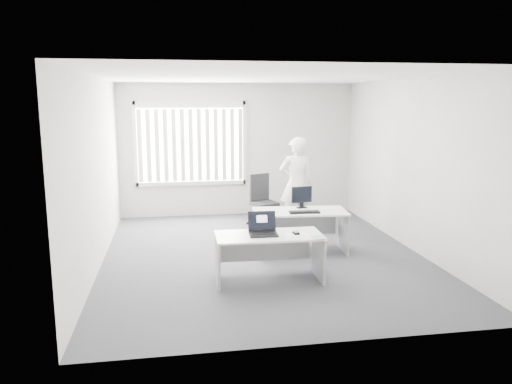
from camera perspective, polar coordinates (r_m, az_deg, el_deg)
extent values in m
plane|color=#4D4D54|center=(8.07, 0.80, -7.22)|extent=(6.00, 6.00, 0.00)
cube|color=beige|center=(10.70, -2.07, 4.84)|extent=(5.00, 0.02, 2.80)
cube|color=beige|center=(4.88, 7.19, -2.09)|extent=(5.00, 0.02, 2.80)
cube|color=beige|center=(7.71, -17.77, 2.13)|extent=(0.02, 6.00, 2.80)
cube|color=beige|center=(8.57, 17.54, 2.93)|extent=(0.02, 6.00, 2.80)
cube|color=white|center=(7.69, 0.86, 13.06)|extent=(5.00, 6.00, 0.02)
cube|color=silver|center=(10.57, -7.46, 5.50)|extent=(2.32, 0.06, 1.76)
cube|color=white|center=(6.78, 1.49, -5.00)|extent=(1.45, 0.70, 0.03)
cube|color=#9B9A9D|center=(6.80, -4.42, -7.89)|extent=(0.05, 0.62, 0.63)
cube|color=#9B9A9D|center=(7.03, 7.18, -7.31)|extent=(0.05, 0.62, 0.63)
cube|color=white|center=(8.12, 5.05, -2.24)|extent=(1.56, 0.83, 0.03)
cube|color=#9B9A9D|center=(8.11, -0.12, -4.70)|extent=(0.09, 0.65, 0.66)
cube|color=#9B9A9D|center=(8.35, 9.98, -4.42)|extent=(0.09, 0.65, 0.66)
cylinder|color=black|center=(9.89, 0.96, -3.64)|extent=(0.74, 0.74, 0.08)
cylinder|color=black|center=(9.85, 0.97, -2.61)|extent=(0.07, 0.07, 0.44)
cube|color=black|center=(9.80, 0.97, -1.35)|extent=(0.57, 0.57, 0.07)
cube|color=black|center=(9.92, 0.38, 0.61)|extent=(0.42, 0.20, 0.53)
imported|color=white|center=(9.52, 4.62, 0.98)|extent=(0.65, 0.43, 1.77)
cube|color=white|center=(6.82, 4.70, -4.81)|extent=(0.34, 0.26, 0.00)
cube|color=white|center=(6.67, 7.17, -5.18)|extent=(0.16, 0.20, 0.01)
cube|color=black|center=(7.97, 5.56, -2.31)|extent=(0.50, 0.20, 0.02)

